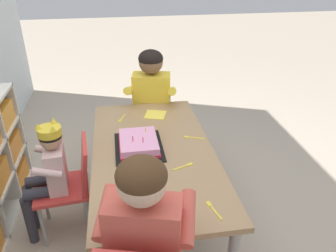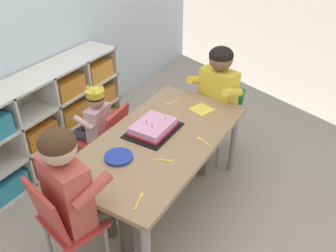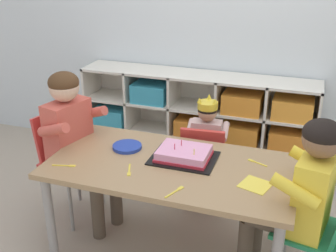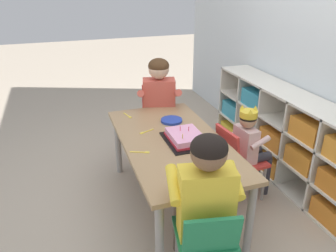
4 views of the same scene
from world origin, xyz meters
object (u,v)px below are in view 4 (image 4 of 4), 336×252
Objects in this scene: fork_by_napkin at (141,152)px; fork_near_cake_tray at (128,116)px; adult_helper_seated at (159,102)px; guest_at_table_side at (204,194)px; fork_beside_plate_stack at (222,166)px; fork_at_table_front_edge at (146,132)px; child_with_crown at (250,142)px; birthday_cake_on_tray at (185,138)px; activity_table at (172,147)px; classroom_chair_adult_side at (159,116)px; classroom_chair_guest_side at (206,239)px; classroom_chair_blue at (237,159)px; paper_plate_stack at (172,120)px.

fork_by_napkin and fork_near_cake_tray have the same top height.
fork_near_cake_tray is at bearing -71.97° from fork_by_napkin.
guest_at_table_side is at bearing -82.31° from adult_helper_seated.
fork_at_table_front_edge is at bearing -129.21° from fork_beside_plate_stack.
fork_at_table_front_edge is (0.50, -0.27, -0.04)m from adult_helper_seated.
child_with_crown is 0.57m from birthday_cake_on_tray.
child_with_crown reaches higher than activity_table.
activity_table is 1.35× the size of adult_helper_seated.
fork_beside_plate_stack is (-0.26, 0.25, -0.02)m from guest_at_table_side.
child_with_crown is 6.36× the size of fork_at_table_front_edge.
fork_near_cake_tray is (-0.68, 0.06, 0.00)m from fork_by_napkin.
classroom_chair_adult_side is 1.56m from guest_at_table_side.
child_with_crown is at bearing -39.48° from adult_helper_seated.
classroom_chair_guest_side is (1.52, -0.20, -0.25)m from adult_helper_seated.
fork_by_napkin reaches higher than activity_table.
fork_at_table_front_edge is 0.74m from fork_beside_plate_stack.
guest_at_table_side is at bearing -18.95° from fork_beside_plate_stack.
adult_helper_seated is 0.74m from birthday_cake_on_tray.
adult_helper_seated is (-0.76, -0.42, 0.27)m from classroom_chair_blue.
fork_beside_plate_stack is 0.90× the size of fork_by_napkin.
activity_table is at bearing -134.98° from fork_beside_plate_stack.
classroom_chair_blue is 0.64× the size of guest_at_table_side.
classroom_chair_blue is 0.62m from paper_plate_stack.
adult_helper_seated is at bearing 177.92° from birthday_cake_on_tray.
fork_at_table_front_edge is (-0.26, -0.69, 0.23)m from classroom_chair_blue.
paper_plate_stack reaches higher than fork_beside_plate_stack.
guest_at_table_side is (0.66, -0.60, 0.25)m from classroom_chair_blue.
fork_beside_plate_stack is (-0.37, 0.27, 0.21)m from classroom_chair_guest_side.
classroom_chair_blue is at bearing -46.00° from adult_helper_seated.
classroom_chair_blue reaches higher than fork_at_table_front_edge.
guest_at_table_side reaches higher than fork_near_cake_tray.
adult_helper_seated is at bearing 29.91° from child_with_crown.
child_with_crown is at bearing -122.33° from classroom_chair_guest_side.
fork_by_napkin is (0.06, -0.92, 0.10)m from child_with_crown.
activity_table is 7.87× the size of paper_plate_stack.
classroom_chair_blue is 4.84× the size of fork_near_cake_tray.
adult_helper_seated is at bearing -90.00° from classroom_chair_adult_side.
classroom_chair_adult_side is 1.02m from fork_by_napkin.
activity_table is 11.01× the size of fork_at_table_front_edge.
classroom_chair_blue is 4.91× the size of fork_by_napkin.
classroom_chair_adult_side is 4.18× the size of paper_plate_stack.
activity_table is 0.82m from classroom_chair_adult_side.
classroom_chair_adult_side is 5.56× the size of fork_near_cake_tray.
fork_by_napkin is at bearing -99.29° from classroom_chair_adult_side.
child_with_crown is 1.00m from classroom_chair_adult_side.
adult_helper_seated is 8.76× the size of fork_beside_plate_stack.
birthday_cake_on_tray is 0.34m from fork_at_table_front_edge.
activity_table is at bearing -73.14° from fork_at_table_front_edge.
classroom_chair_guest_side is (0.77, -0.62, 0.02)m from classroom_chair_blue.
classroom_chair_adult_side reaches higher than fork_by_napkin.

